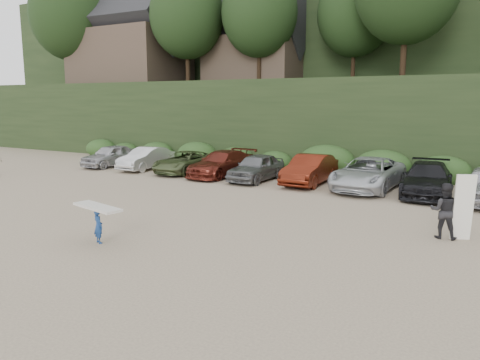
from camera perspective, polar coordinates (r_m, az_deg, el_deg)
The scene contains 5 objects.
ground at distance 16.28m, azimuth 0.81°, elevation -6.65°, with size 120.00×120.00×0.00m, color tan.
hillside_backdrop at distance 50.69m, azimuth 21.19°, elevation 16.61°, with size 90.00×41.50×28.00m.
parked_cars at distance 24.61m, azimuth 18.10°, elevation 0.32°, with size 39.57×6.26×1.65m.
child_surfer at distance 15.79m, azimuth -16.93°, elevation -4.42°, with size 2.14×1.04×1.24m.
adult_surfer at distance 17.03m, azimuth 23.81°, elevation -3.42°, with size 1.39×0.77×2.22m.
Camera 1 is at (7.43, -13.73, 4.59)m, focal length 35.00 mm.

